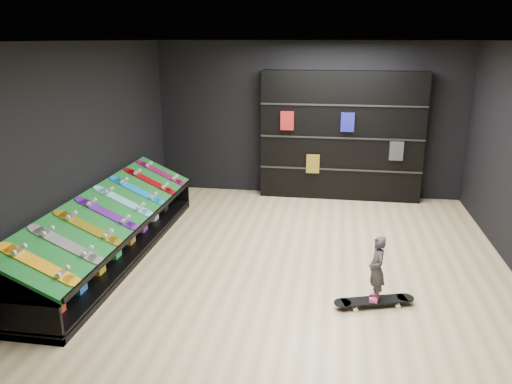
# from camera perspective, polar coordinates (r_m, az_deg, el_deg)

# --- Properties ---
(floor) EXTENTS (6.00, 7.00, 0.01)m
(floor) POSITION_cam_1_polar(r_m,az_deg,el_deg) (7.01, 3.82, -8.52)
(floor) COLOR #D1BC8D
(floor) RESTS_ON ground
(ceiling) EXTENTS (6.00, 7.00, 0.01)m
(ceiling) POSITION_cam_1_polar(r_m,az_deg,el_deg) (6.32, 4.38, 16.83)
(ceiling) COLOR white
(ceiling) RESTS_ON ground
(wall_back) EXTENTS (6.00, 0.02, 3.00)m
(wall_back) POSITION_cam_1_polar(r_m,az_deg,el_deg) (9.93, 5.97, 8.19)
(wall_back) COLOR black
(wall_back) RESTS_ON ground
(wall_front) EXTENTS (6.00, 0.02, 3.00)m
(wall_front) POSITION_cam_1_polar(r_m,az_deg,el_deg) (3.23, -1.78, -11.11)
(wall_front) COLOR black
(wall_front) RESTS_ON ground
(wall_left) EXTENTS (0.02, 7.00, 3.00)m
(wall_left) POSITION_cam_1_polar(r_m,az_deg,el_deg) (7.39, -19.84, 4.17)
(wall_left) COLOR black
(wall_left) RESTS_ON ground
(display_rack) EXTENTS (0.90, 4.50, 0.50)m
(display_rack) POSITION_cam_1_polar(r_m,az_deg,el_deg) (7.55, -15.87, -5.16)
(display_rack) COLOR black
(display_rack) RESTS_ON ground
(turf_ramp) EXTENTS (0.92, 4.50, 0.46)m
(turf_ramp) POSITION_cam_1_polar(r_m,az_deg,el_deg) (7.37, -15.81, -1.86)
(turf_ramp) COLOR #0D531B
(turf_ramp) RESTS_ON display_rack
(back_shelving) EXTENTS (3.08, 0.36, 2.46)m
(back_shelving) POSITION_cam_1_polar(r_m,az_deg,el_deg) (9.78, 9.70, 6.30)
(back_shelving) COLOR black
(back_shelving) RESTS_ON ground
(floor_skateboard) EXTENTS (1.00, 0.51, 0.09)m
(floor_skateboard) POSITION_cam_1_polar(r_m,az_deg,el_deg) (6.18, 13.34, -12.25)
(floor_skateboard) COLOR black
(floor_skateboard) RESTS_ON ground
(child) EXTENTS (0.16, 0.20, 0.48)m
(child) POSITION_cam_1_polar(r_m,az_deg,el_deg) (6.05, 13.53, -9.88)
(child) COLOR black
(child) RESTS_ON floor_skateboard
(display_board_0) EXTENTS (0.93, 0.22, 0.50)m
(display_board_0) POSITION_cam_1_polar(r_m,az_deg,el_deg) (5.81, -23.50, -7.59)
(display_board_0) COLOR orange
(display_board_0) RESTS_ON turf_ramp
(display_board_1) EXTENTS (0.93, 0.22, 0.50)m
(display_board_1) POSITION_cam_1_polar(r_m,az_deg,el_deg) (6.23, -20.88, -5.61)
(display_board_1) COLOR black
(display_board_1) RESTS_ON turf_ramp
(display_board_2) EXTENTS (0.93, 0.22, 0.50)m
(display_board_2) POSITION_cam_1_polar(r_m,az_deg,el_deg) (6.67, -18.61, -3.88)
(display_board_2) COLOR yellow
(display_board_2) RESTS_ON turf_ramp
(display_board_3) EXTENTS (0.93, 0.22, 0.50)m
(display_board_3) POSITION_cam_1_polar(r_m,az_deg,el_deg) (7.12, -16.63, -2.36)
(display_board_3) COLOR purple
(display_board_3) RESTS_ON turf_ramp
(display_board_4) EXTENTS (0.93, 0.22, 0.50)m
(display_board_4) POSITION_cam_1_polar(r_m,az_deg,el_deg) (7.59, -14.90, -1.02)
(display_board_4) COLOR #0CB2E5
(display_board_4) RESTS_ON turf_ramp
(display_board_5) EXTENTS (0.93, 0.22, 0.50)m
(display_board_5) POSITION_cam_1_polar(r_m,az_deg,el_deg) (8.06, -13.36, 0.16)
(display_board_5) COLOR blue
(display_board_5) RESTS_ON turf_ramp
(display_board_6) EXTENTS (0.93, 0.22, 0.50)m
(display_board_6) POSITION_cam_1_polar(r_m,az_deg,el_deg) (8.54, -12.00, 1.21)
(display_board_6) COLOR red
(display_board_6) RESTS_ON turf_ramp
(display_board_7) EXTENTS (0.93, 0.22, 0.50)m
(display_board_7) POSITION_cam_1_polar(r_m,az_deg,el_deg) (9.03, -10.79, 2.15)
(display_board_7) COLOR #E5198C
(display_board_7) RESTS_ON turf_ramp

